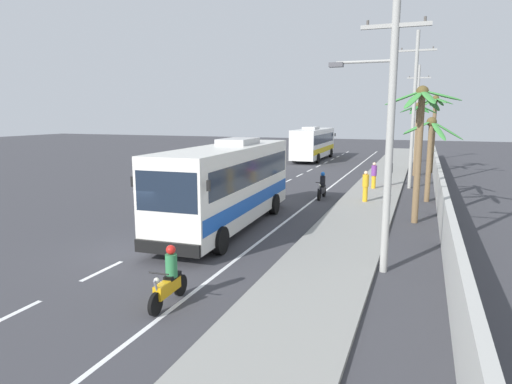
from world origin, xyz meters
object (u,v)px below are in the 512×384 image
object	(u,v)px
utility_pole_mid	(414,108)
palm_fourth	(434,118)
motorcycle_trailing	(322,188)
pedestrian_near_kerb	(374,175)
utility_pole_nearest	(389,118)
motorcycle_beside_bus	(169,281)
coach_bus_foreground	(228,182)
coach_bus_far_lane	(313,143)
palm_third	(430,141)
pedestrian_midwalk	(390,172)
utility_pole_far	(417,112)
palm_nearest	(418,126)
palm_second	(420,126)
pedestrian_far_walk	(365,185)

from	to	relation	value
utility_pole_mid	palm_fourth	distance (m)	9.73
motorcycle_trailing	utility_pole_mid	size ratio (longest dim) A/B	0.19
pedestrian_near_kerb	utility_pole_nearest	world-z (taller)	utility_pole_nearest
motorcycle_beside_bus	coach_bus_foreground	bearing A→B (deg)	103.19
motorcycle_beside_bus	pedestrian_near_kerb	bearing A→B (deg)	81.27
coach_bus_far_lane	motorcycle_trailing	size ratio (longest dim) A/B	5.74
motorcycle_beside_bus	utility_pole_nearest	distance (m)	8.13
motorcycle_trailing	palm_third	world-z (taller)	palm_third
coach_bus_foreground	utility_pole_nearest	xyz separation A→B (m)	(7.05, -3.59, 2.89)
pedestrian_midwalk	utility_pole_far	bearing A→B (deg)	13.85
utility_pole_far	pedestrian_midwalk	bearing A→B (deg)	-93.94
pedestrian_near_kerb	palm_nearest	bearing A→B (deg)	-155.15
motorcycle_trailing	palm_third	size ratio (longest dim) A/B	0.40
coach_bus_foreground	motorcycle_trailing	bearing A→B (deg)	73.53
palm_nearest	palm_third	size ratio (longest dim) A/B	1.23
coach_bus_foreground	pedestrian_near_kerb	size ratio (longest dim) A/B	6.31
palm_fourth	utility_pole_nearest	bearing A→B (deg)	-93.73
palm_nearest	palm_second	world-z (taller)	palm_second
palm_third	palm_second	bearing A→B (deg)	-95.36
pedestrian_far_walk	utility_pole_nearest	size ratio (longest dim) A/B	0.19
pedestrian_midwalk	palm_fourth	size ratio (longest dim) A/B	0.27
pedestrian_far_walk	utility_pole_nearest	bearing A→B (deg)	-13.06
utility_pole_nearest	utility_pole_mid	world-z (taller)	utility_pole_mid
coach_bus_far_lane	pedestrian_midwalk	size ratio (longest dim) A/B	6.38
pedestrian_midwalk	utility_pole_far	world-z (taller)	utility_pole_far
palm_second	utility_pole_mid	bearing A→B (deg)	93.12
motorcycle_trailing	palm_second	bearing A→B (deg)	-40.16
motorcycle_beside_bus	pedestrian_near_kerb	world-z (taller)	pedestrian_near_kerb
pedestrian_far_walk	palm_third	size ratio (longest dim) A/B	0.36
utility_pole_nearest	palm_third	distance (m)	13.29
coach_bus_foreground	motorcycle_trailing	xyz separation A→B (m)	(2.48, 8.40, -1.39)
coach_bus_foreground	palm_nearest	world-z (taller)	palm_nearest
coach_bus_foreground	palm_third	distance (m)	12.85
pedestrian_far_walk	palm_second	size ratio (longest dim) A/B	0.28
motorcycle_trailing	palm_third	distance (m)	6.73
utility_pole_nearest	palm_fourth	xyz separation A→B (m)	(1.79, 27.42, -0.23)
coach_bus_far_lane	pedestrian_near_kerb	world-z (taller)	coach_bus_far_lane
pedestrian_midwalk	palm_fourth	xyz separation A→B (m)	(2.83, 9.58, 3.64)
motorcycle_beside_bus	motorcycle_trailing	distance (m)	16.63
coach_bus_far_lane	palm_third	world-z (taller)	palm_third
utility_pole_nearest	palm_fourth	bearing A→B (deg)	86.27
motorcycle_beside_bus	utility_pole_far	size ratio (longest dim) A/B	0.20
motorcycle_trailing	palm_third	xyz separation A→B (m)	(5.97, 1.16, 2.89)
palm_nearest	palm_second	distance (m)	17.27
motorcycle_trailing	utility_pole_nearest	distance (m)	13.52
pedestrian_midwalk	palm_fourth	distance (m)	10.63
utility_pole_mid	palm_nearest	world-z (taller)	utility_pole_mid
pedestrian_far_walk	palm_nearest	xyz separation A→B (m)	(2.41, 13.48, 3.03)
coach_bus_foreground	pedestrian_far_walk	xyz separation A→B (m)	(5.15, 7.60, -0.98)
palm_second	palm_fourth	distance (m)	20.04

